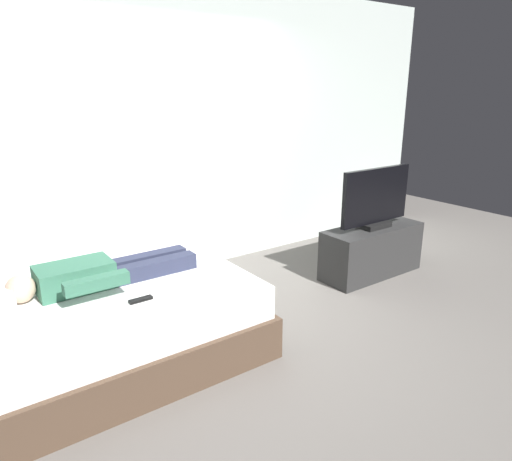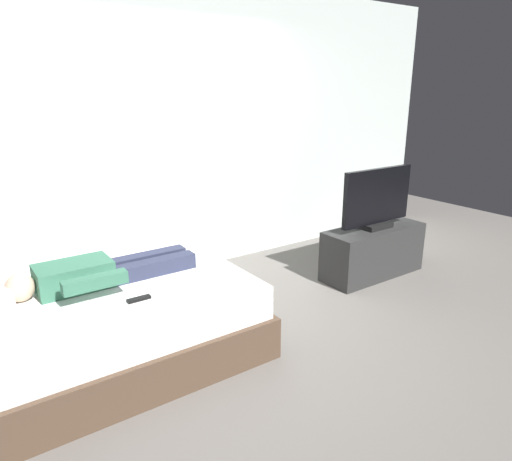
{
  "view_description": "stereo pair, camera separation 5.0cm",
  "coord_description": "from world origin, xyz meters",
  "views": [
    {
      "loc": [
        -1.88,
        -2.75,
        1.84
      ],
      "look_at": [
        0.28,
        0.24,
        0.69
      ],
      "focal_mm": 32.68,
      "sensor_mm": 36.0,
      "label": 1
    },
    {
      "loc": [
        -1.84,
        -2.78,
        1.84
      ],
      "look_at": [
        0.28,
        0.24,
        0.69
      ],
      "focal_mm": 32.68,
      "sensor_mm": 36.0,
      "label": 2
    }
  ],
  "objects": [
    {
      "name": "ground_plane",
      "position": [
        0.0,
        0.0,
        0.0
      ],
      "size": [
        10.0,
        10.0,
        0.0
      ],
      "primitive_type": "plane",
      "color": "slate"
    },
    {
      "name": "back_wall",
      "position": [
        0.4,
        1.41,
        1.4
      ],
      "size": [
        6.4,
        0.1,
        2.8
      ],
      "primitive_type": "cube",
      "color": "silver",
      "rests_on": "ground"
    },
    {
      "name": "bed",
      "position": [
        -1.09,
        0.24,
        0.26
      ],
      "size": [
        2.09,
        1.53,
        0.54
      ],
      "color": "brown",
      "rests_on": "ground"
    },
    {
      "name": "person",
      "position": [
        -1.06,
        0.25,
        0.62
      ],
      "size": [
        1.26,
        0.46,
        0.18
      ],
      "color": "#387056",
      "rests_on": "bed"
    },
    {
      "name": "remote",
      "position": [
        -0.91,
        -0.16,
        0.55
      ],
      "size": [
        0.15,
        0.04,
        0.02
      ],
      "primitive_type": "cube",
      "color": "black",
      "rests_on": "bed"
    },
    {
      "name": "tv_stand",
      "position": [
        1.65,
        0.15,
        0.25
      ],
      "size": [
        1.1,
        0.4,
        0.5
      ],
      "primitive_type": "cube",
      "color": "#2D2D2D",
      "rests_on": "ground"
    },
    {
      "name": "tv",
      "position": [
        1.65,
        0.15,
        0.78
      ],
      "size": [
        0.88,
        0.2,
        0.59
      ],
      "color": "black",
      "rests_on": "tv_stand"
    }
  ]
}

